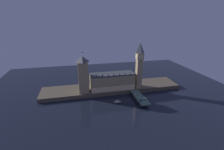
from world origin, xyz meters
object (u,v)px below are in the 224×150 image
car_northbound_lead (135,93)px  street_lamp_mid (144,94)px  car_southbound_lead (144,99)px  car_northbound_trail (141,100)px  victoria_tower (83,75)px  street_lamp_near (140,99)px  pedestrian_mid_walk (143,95)px  clock_tower (139,64)px  pedestrian_far_rail (133,93)px  boat_upstream (117,102)px

car_northbound_lead → street_lamp_mid: 16.14m
car_northbound_lead → car_southbound_lead: 22.86m
car_northbound_trail → street_lamp_mid: bearing=50.8°
car_southbound_lead → victoria_tower: bearing=151.3°
victoria_tower → car_southbound_lead: victoria_tower is taller
car_northbound_trail → street_lamp_near: bearing=-132.7°
car_northbound_trail → pedestrian_mid_walk: pedestrian_mid_walk is taller
clock_tower → car_northbound_lead: bearing=-124.3°
car_northbound_lead → pedestrian_far_rail: 3.11m
victoria_tower → pedestrian_far_rail: victoria_tower is taller
victoria_tower → car_northbound_trail: victoria_tower is taller
clock_tower → car_northbound_lead: clock_tower is taller
pedestrian_mid_walk → street_lamp_mid: size_ratio=0.25×
victoria_tower → street_lamp_near: victoria_tower is taller
pedestrian_mid_walk → boat_upstream: size_ratio=0.16×
car_southbound_lead → pedestrian_far_rail: 22.77m
pedestrian_mid_walk → street_lamp_mid: 4.56m
street_lamp_near → street_lamp_mid: size_ratio=1.05×
car_northbound_trail → street_lamp_near: 6.21m
car_northbound_trail → boat_upstream: car_northbound_trail is taller
clock_tower → pedestrian_far_rail: 45.02m
car_northbound_lead → street_lamp_mid: bearing=-54.6°
car_northbound_lead → car_northbound_trail: 23.97m
clock_tower → car_southbound_lead: 55.74m
clock_tower → car_northbound_trail: 58.01m
boat_upstream → car_northbound_trail: bearing=-18.6°
car_northbound_trail → pedestrian_mid_walk: bearing=58.4°
clock_tower → victoria_tower: bearing=177.9°
car_southbound_lead → street_lamp_mid: bearing=70.4°
street_lamp_mid → pedestrian_far_rail: bearing=135.6°
street_lamp_mid → boat_upstream: street_lamp_mid is taller
car_southbound_lead → pedestrian_mid_walk: 12.63m
car_northbound_lead → pedestrian_far_rail: bearing=-159.7°
street_lamp_near → street_lamp_mid: street_lamp_near is taller
victoria_tower → street_lamp_mid: bearing=-22.4°
car_southbound_lead → street_lamp_near: 11.29m
car_southbound_lead → pedestrian_mid_walk: size_ratio=2.26×
car_northbound_lead → pedestrian_mid_walk: (8.70, -9.82, 0.22)m
clock_tower → street_lamp_near: 59.06m
pedestrian_mid_walk → pedestrian_far_rail: bearing=143.0°
victoria_tower → pedestrian_far_rail: 78.06m
car_southbound_lead → pedestrian_far_rail: (-8.70, 21.04, 0.35)m
victoria_tower → pedestrian_mid_walk: (81.50, -30.75, -26.98)m
victoria_tower → boat_upstream: victoria_tower is taller
clock_tower → car_southbound_lead: size_ratio=18.83×
pedestrian_mid_walk → street_lamp_near: street_lamp_near is taller
car_northbound_lead → clock_tower: bearing=55.7°
car_northbound_trail → car_southbound_lead: size_ratio=1.05×
car_northbound_trail → car_southbound_lead: 6.09m
car_northbound_trail → victoria_tower: bearing=148.3°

